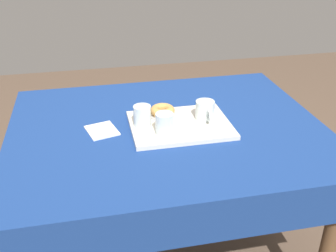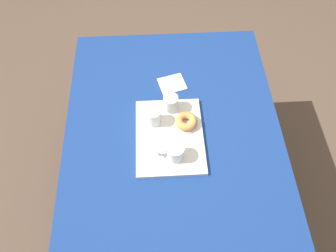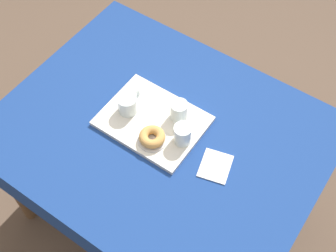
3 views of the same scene
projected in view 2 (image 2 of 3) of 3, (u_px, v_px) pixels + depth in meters
ground_plane at (172, 186)px, 2.24m from camera, size 6.00×6.00×0.00m
dining_table at (173, 137)px, 1.67m from camera, size 1.33×1.06×0.77m
serving_tray at (170, 136)px, 1.55m from camera, size 0.42×0.32×0.02m
tea_mug_left at (174, 152)px, 1.45m from camera, size 0.08×0.12×0.08m
water_glass_near at (153, 117)px, 1.55m from camera, size 0.07×0.07×0.09m
water_glass_far at (171, 103)px, 1.59m from camera, size 0.07×0.07×0.09m
donut_plate_left at (186, 124)px, 1.57m from camera, size 0.12×0.12×0.01m
sugar_donut_left at (186, 121)px, 1.55m from camera, size 0.11×0.11×0.04m
paper_napkin at (172, 84)px, 1.73m from camera, size 0.15×0.16×0.01m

